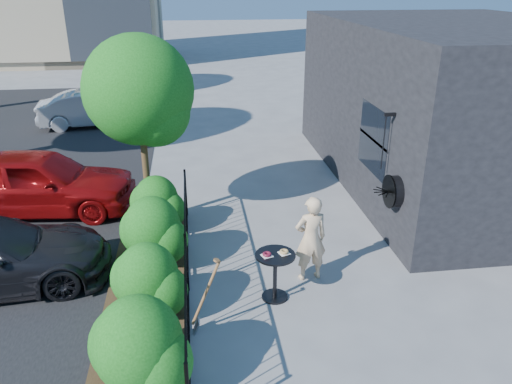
{
  "coord_description": "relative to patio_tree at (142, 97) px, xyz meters",
  "views": [
    {
      "loc": [
        -1.31,
        -7.3,
        4.94
      ],
      "look_at": [
        -0.15,
        1.33,
        1.2
      ],
      "focal_mm": 35.0,
      "sensor_mm": 36.0,
      "label": 1
    }
  ],
  "objects": [
    {
      "name": "ground",
      "position": [
        2.24,
        -2.76,
        -2.76
      ],
      "size": [
        120.0,
        120.0,
        0.0
      ],
      "primitive_type": "plane",
      "color": "gray",
      "rests_on": "ground"
    },
    {
      "name": "shop_building",
      "position": [
        7.73,
        1.74,
        -0.76
      ],
      "size": [
        6.22,
        9.0,
        4.0
      ],
      "color": "black",
      "rests_on": "ground"
    },
    {
      "name": "fence",
      "position": [
        0.74,
        -2.76,
        -2.2
      ],
      "size": [
        0.05,
        6.05,
        1.1
      ],
      "color": "black",
      "rests_on": "ground"
    },
    {
      "name": "planting_bed",
      "position": [
        0.04,
        -2.76,
        -2.72
      ],
      "size": [
        1.3,
        6.0,
        0.08
      ],
      "primitive_type": "cube",
      "color": "#382616",
      "rests_on": "ground"
    },
    {
      "name": "shrubs",
      "position": [
        0.14,
        -2.66,
        -2.06
      ],
      "size": [
        1.1,
        5.6,
        1.24
      ],
      "color": "#145914",
      "rests_on": "ground"
    },
    {
      "name": "patio_tree",
      "position": [
        0.0,
        0.0,
        0.0
      ],
      "size": [
        2.2,
        2.2,
        3.94
      ],
      "color": "#3F2B19",
      "rests_on": "ground"
    },
    {
      "name": "cafe_table",
      "position": [
        2.17,
        -3.16,
        -2.19
      ],
      "size": [
        0.66,
        0.66,
        0.89
      ],
      "rotation": [
        0.0,
        0.0,
        0.34
      ],
      "color": "black",
      "rests_on": "ground"
    },
    {
      "name": "woman",
      "position": [
        2.88,
        -2.64,
        -1.97
      ],
      "size": [
        0.62,
        0.44,
        1.58
      ],
      "primitive_type": "imported",
      "rotation": [
        0.0,
        0.0,
        3.26
      ],
      "color": "beige",
      "rests_on": "ground"
    },
    {
      "name": "shovel",
      "position": [
        0.98,
        -3.87,
        -2.2
      ],
      "size": [
        0.47,
        0.17,
        1.28
      ],
      "color": "brown",
      "rests_on": "ground"
    },
    {
      "name": "car_red",
      "position": [
        -2.56,
        0.91,
        -2.04
      ],
      "size": [
        4.42,
        2.15,
        1.45
      ],
      "primitive_type": "imported",
      "rotation": [
        0.0,
        0.0,
        1.47
      ],
      "color": "#9B0C0E",
      "rests_on": "ground"
    },
    {
      "name": "car_silver",
      "position": [
        -2.49,
        8.17,
        -2.13
      ],
      "size": [
        3.97,
        1.78,
        1.27
      ],
      "primitive_type": "imported",
      "rotation": [
        0.0,
        0.0,
        1.69
      ],
      "color": "#ADADB2",
      "rests_on": "ground"
    }
  ]
}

